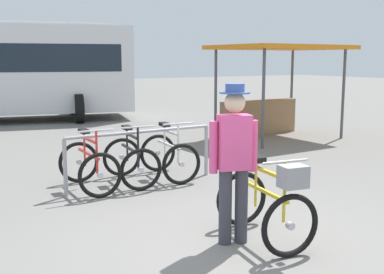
{
  "coord_description": "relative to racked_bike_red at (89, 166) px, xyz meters",
  "views": [
    {
      "loc": [
        -2.95,
        -3.86,
        1.98
      ],
      "look_at": [
        0.18,
        1.22,
        1.0
      ],
      "focal_mm": 44.86,
      "sensor_mm": 36.0,
      "label": 1
    }
  ],
  "objects": [
    {
      "name": "racked_bike_black",
      "position": [
        0.7,
        0.01,
        0.0
      ],
      "size": [
        0.8,
        1.19,
        0.98
      ],
      "color": "black",
      "rests_on": "ground"
    },
    {
      "name": "featured_bicycle",
      "position": [
        0.9,
        -3.08,
        0.08
      ],
      "size": [
        0.83,
        1.23,
        0.97
      ],
      "color": "black",
      "rests_on": "ground"
    },
    {
      "name": "racked_bike_white",
      "position": [
        1.4,
        0.02,
        0.0
      ],
      "size": [
        0.77,
        1.15,
        0.97
      ],
      "color": "black",
      "rests_on": "ground"
    },
    {
      "name": "bike_rack_rail",
      "position": [
        0.81,
        -0.17,
        0.27
      ],
      "size": [
        2.51,
        0.09,
        0.88
      ],
      "color": "#99999E",
      "rests_on": "ground"
    },
    {
      "name": "ground_plane",
      "position": [
        0.55,
        -3.01,
        -0.37
      ],
      "size": [
        80.0,
        80.0,
        0.0
      ],
      "primitive_type": "plane",
      "color": "slate"
    },
    {
      "name": "market_stall",
      "position": [
        5.72,
        2.49,
        1.03
      ],
      "size": [
        3.14,
        2.35,
        2.3
      ],
      "color": "#4C4C51",
      "rests_on": "ground"
    },
    {
      "name": "racked_bike_red",
      "position": [
        0.0,
        0.0,
        0.0
      ],
      "size": [
        0.69,
        1.13,
        0.98
      ],
      "color": "black",
      "rests_on": "ground"
    },
    {
      "name": "person_with_featured_bike",
      "position": [
        0.58,
        -2.89,
        0.58
      ],
      "size": [
        0.51,
        0.32,
        1.72
      ],
      "color": "#383842",
      "rests_on": "ground"
    }
  ]
}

